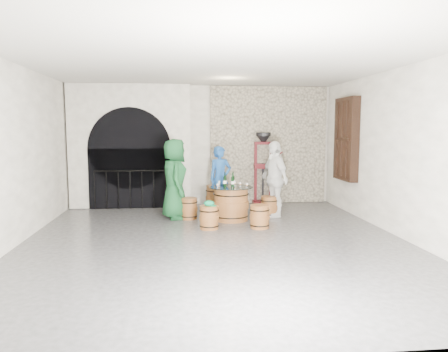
{
  "coord_description": "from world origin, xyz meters",
  "views": [
    {
      "loc": [
        -0.64,
        -7.53,
        2.05
      ],
      "look_at": [
        0.3,
        1.38,
        1.05
      ],
      "focal_mm": 34.0,
      "sensor_mm": 36.0,
      "label": 1
    }
  ],
  "objects": [
    {
      "name": "ceiling",
      "position": [
        0.0,
        0.0,
        3.2
      ],
      "size": [
        8.0,
        8.0,
        0.0
      ],
      "primitive_type": "plane",
      "rotation": [
        3.14,
        0.0,
        0.0
      ],
      "color": "beige",
      "rests_on": "wall_back"
    },
    {
      "name": "wine_bottle_center",
      "position": [
        0.54,
        1.75,
        0.89
      ],
      "size": [
        0.08,
        0.08,
        0.32
      ],
      "color": "black",
      "rests_on": "barrel_table"
    },
    {
      "name": "barrel_stool_far",
      "position": [
        0.4,
        2.77,
        0.24
      ],
      "size": [
        0.42,
        0.42,
        0.48
      ],
      "color": "brown",
      "rests_on": "ground"
    },
    {
      "name": "barrel_stool_left",
      "position": [
        -0.44,
        2.03,
        0.24
      ],
      "size": [
        0.42,
        0.42,
        0.48
      ],
      "color": "brown",
      "rests_on": "ground"
    },
    {
      "name": "wine_bottle_left",
      "position": [
        0.37,
        1.86,
        0.89
      ],
      "size": [
        0.08,
        0.08,
        0.32
      ],
      "color": "black",
      "rests_on": "barrel_table"
    },
    {
      "name": "barrel_stool_right",
      "position": [
        1.44,
        2.07,
        0.24
      ],
      "size": [
        0.42,
        0.42,
        0.48
      ],
      "color": "brown",
      "rests_on": "ground"
    },
    {
      "name": "person_white",
      "position": [
        1.56,
        2.11,
        0.89
      ],
      "size": [
        0.72,
        1.12,
        1.77
      ],
      "primitive_type": "imported",
      "rotation": [
        0.0,
        0.0,
        -1.26
      ],
      "color": "white",
      "rests_on": "ground"
    },
    {
      "name": "barrel_table",
      "position": [
        0.5,
        1.8,
        0.38
      ],
      "size": [
        0.98,
        0.98,
        0.76
      ],
      "color": "brown",
      "rests_on": "ground"
    },
    {
      "name": "tasting_glass_f",
      "position": [
        0.24,
        1.88,
        0.81
      ],
      "size": [
        0.05,
        0.05,
        0.1
      ],
      "primitive_type": null,
      "color": "#C06E25",
      "rests_on": "barrel_table"
    },
    {
      "name": "shuttered_window",
      "position": [
        3.38,
        2.4,
        1.8
      ],
      "size": [
        0.23,
        1.1,
        2.0
      ],
      "color": "black",
      "rests_on": "wall_right"
    },
    {
      "name": "control_box",
      "position": [
        2.05,
        3.86,
        1.35
      ],
      "size": [
        0.18,
        0.1,
        0.22
      ],
      "primitive_type": "cube",
      "color": "silver",
      "rests_on": "wall_back"
    },
    {
      "name": "wall_left",
      "position": [
        -3.5,
        0.0,
        1.6
      ],
      "size": [
        0.0,
        8.0,
        8.0
      ],
      "primitive_type": "plane",
      "rotation": [
        1.57,
        0.0,
        1.57
      ],
      "color": "white",
      "rests_on": "ground"
    },
    {
      "name": "tasting_glass_d",
      "position": [
        0.61,
        1.95,
        0.81
      ],
      "size": [
        0.05,
        0.05,
        0.1
      ],
      "primitive_type": null,
      "color": "#C06E25",
      "rests_on": "barrel_table"
    },
    {
      "name": "barrel_stool_near_left",
      "position": [
        -0.04,
        1.0,
        0.24
      ],
      "size": [
        0.42,
        0.42,
        0.48
      ],
      "color": "brown",
      "rests_on": "ground"
    },
    {
      "name": "green_cap",
      "position": [
        -0.04,
        1.0,
        0.53
      ],
      "size": [
        0.25,
        0.21,
        0.12
      ],
      "color": "#0B7F4D",
      "rests_on": "barrel_stool_near_left"
    },
    {
      "name": "wall_right",
      "position": [
        3.5,
        0.0,
        1.6
      ],
      "size": [
        0.0,
        8.0,
        8.0
      ],
      "primitive_type": "plane",
      "rotation": [
        1.57,
        0.0,
        -1.57
      ],
      "color": "white",
      "rests_on": "ground"
    },
    {
      "name": "stone_facing_panel",
      "position": [
        1.8,
        3.94,
        1.6
      ],
      "size": [
        3.2,
        0.12,
        3.18
      ],
      "primitive_type": "cube",
      "color": "#B0A58C",
      "rests_on": "ground"
    },
    {
      "name": "wine_bottle_right",
      "position": [
        0.57,
        1.96,
        0.89
      ],
      "size": [
        0.08,
        0.08,
        0.32
      ],
      "color": "black",
      "rests_on": "barrel_table"
    },
    {
      "name": "tasting_glass_a",
      "position": [
        0.18,
        1.61,
        0.81
      ],
      "size": [
        0.05,
        0.05,
        0.1
      ],
      "primitive_type": null,
      "color": "#C06E25",
      "rests_on": "barrel_table"
    },
    {
      "name": "corking_press",
      "position": [
        1.61,
        3.7,
        1.13
      ],
      "size": [
        0.8,
        0.45,
        1.95
      ],
      "rotation": [
        0.0,
        0.0,
        -0.03
      ],
      "color": "#540E14",
      "rests_on": "ground"
    },
    {
      "name": "person_green",
      "position": [
        -0.75,
        2.11,
        0.91
      ],
      "size": [
        0.68,
        0.95,
        1.83
      ],
      "primitive_type": "imported",
      "rotation": [
        0.0,
        0.0,
        1.68
      ],
      "color": "#134622",
      "rests_on": "ground"
    },
    {
      "name": "ground",
      "position": [
        0.0,
        0.0,
        0.0
      ],
      "size": [
        8.0,
        8.0,
        0.0
      ],
      "primitive_type": "plane",
      "color": "#313133",
      "rests_on": "ground"
    },
    {
      "name": "person_blue",
      "position": [
        0.38,
        2.95,
        0.81
      ],
      "size": [
        0.69,
        0.56,
        1.62
      ],
      "primitive_type": "imported",
      "rotation": [
        0.0,
        0.0,
        0.34
      ],
      "color": "#1A4A91",
      "rests_on": "ground"
    },
    {
      "name": "arched_opening",
      "position": [
        -1.9,
        3.74,
        1.58
      ],
      "size": [
        3.1,
        0.6,
        3.19
      ],
      "color": "white",
      "rests_on": "ground"
    },
    {
      "name": "tasting_glass_c",
      "position": [
        0.27,
        2.14,
        0.81
      ],
      "size": [
        0.05,
        0.05,
        0.1
      ],
      "primitive_type": null,
      "color": "#C06E25",
      "rests_on": "barrel_table"
    },
    {
      "name": "tasting_glass_e",
      "position": [
        0.83,
        1.62,
        0.81
      ],
      "size": [
        0.05,
        0.05,
        0.1
      ],
      "primitive_type": null,
      "color": "#C06E25",
      "rests_on": "barrel_table"
    },
    {
      "name": "wall_front",
      "position": [
        0.0,
        -4.0,
        1.6
      ],
      "size": [
        8.0,
        0.0,
        8.0
      ],
      "primitive_type": "plane",
      "rotation": [
        -1.57,
        0.0,
        0.0
      ],
      "color": "white",
      "rests_on": "ground"
    },
    {
      "name": "tasting_glass_b",
      "position": [
        0.71,
        1.79,
        0.81
      ],
      "size": [
        0.05,
        0.05,
        0.1
      ],
      "primitive_type": null,
      "color": "#C06E25",
      "rests_on": "barrel_table"
    },
    {
      "name": "barrel_stool_near_right",
      "position": [
        1.0,
        0.96,
        0.24
      ],
      "size": [
        0.42,
        0.42,
        0.48
      ],
      "color": "brown",
      "rests_on": "ground"
    },
    {
      "name": "wall_back",
      "position": [
        0.0,
        4.0,
        1.6
      ],
      "size": [
        8.0,
        0.0,
        8.0
      ],
      "primitive_type": "plane",
      "rotation": [
        1.57,
        0.0,
        0.0
      ],
      "color": "white",
      "rests_on": "ground"
    },
    {
      "name": "side_barrel",
      "position": [
        0.24,
        2.79,
        0.33
      ],
      "size": [
        0.49,
        0.49,
        0.66
      ],
      "rotation": [
        0.0,
        0.0,
        -0.37
      ],
      "color": "brown",
      "rests_on": "ground"
    }
  ]
}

